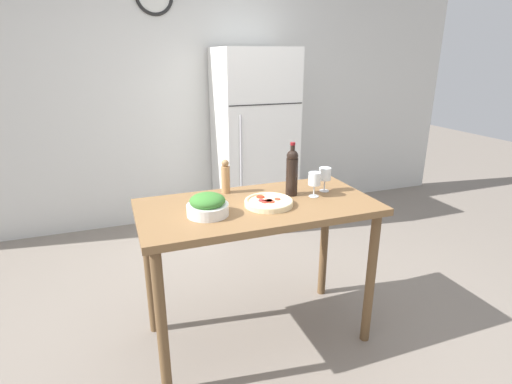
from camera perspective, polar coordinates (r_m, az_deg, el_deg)
The scene contains 10 objects.
ground_plane at distance 2.71m, azimuth 0.26°, elevation -19.61°, with size 14.00×14.00×0.00m, color slate.
wall_back at distance 4.20m, azimuth -10.34°, elevation 13.41°, with size 6.40×0.09×2.60m.
refrigerator at distance 4.05m, azimuth -0.32°, elevation 7.46°, with size 0.72×0.70×1.76m.
prep_counter at distance 2.31m, azimuth 0.29°, elevation -4.50°, with size 1.34×0.67×0.89m.
wine_bottle at distance 2.37m, azimuth 5.16°, elevation 2.96°, with size 0.07×0.07×0.32m.
wine_glass_near at distance 2.37m, azimuth 8.40°, elevation 1.68°, with size 0.07×0.07×0.15m.
wine_glass_far at distance 2.48m, azimuth 9.83°, elevation 2.43°, with size 0.07×0.07×0.15m.
pepper_mill at distance 2.42m, azimuth -4.37°, elevation 2.15°, with size 0.05×0.05×0.21m.
salad_bowl at distance 2.11m, azimuth -6.92°, elevation -1.90°, with size 0.22×0.22×0.12m.
homemade_pizza at distance 2.24m, azimuth 1.83°, elevation -1.48°, with size 0.27×0.27×0.03m.
Camera 1 is at (-0.75, -1.98, 1.69)m, focal length 28.00 mm.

